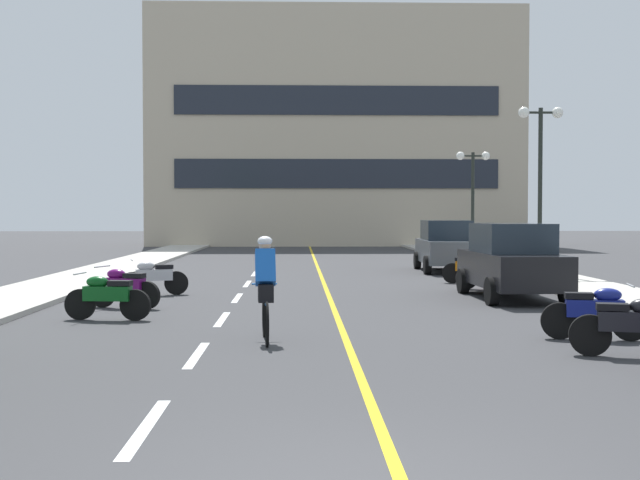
# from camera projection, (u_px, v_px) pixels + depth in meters

# --- Properties ---
(ground_plane) EXTENTS (140.00, 140.00, 0.00)m
(ground_plane) POSITION_uv_depth(u_px,v_px,m) (313.00, 276.00, 26.85)
(ground_plane) COLOR #38383A
(curb_left) EXTENTS (2.40, 72.00, 0.12)m
(curb_left) POSITION_uv_depth(u_px,v_px,m) (114.00, 268.00, 29.64)
(curb_left) COLOR #B7B2A8
(curb_left) RESTS_ON ground
(curb_right) EXTENTS (2.40, 72.00, 0.12)m
(curb_right) POSITION_uv_depth(u_px,v_px,m) (506.00, 268.00, 30.05)
(curb_right) COLOR #B7B2A8
(curb_right) RESTS_ON ground
(lane_dash_0) EXTENTS (0.14, 2.20, 0.01)m
(lane_dash_0) POSITION_uv_depth(u_px,v_px,m) (146.00, 427.00, 7.81)
(lane_dash_0) COLOR silver
(lane_dash_0) RESTS_ON ground
(lane_dash_1) EXTENTS (0.14, 2.20, 0.01)m
(lane_dash_1) POSITION_uv_depth(u_px,v_px,m) (197.00, 355.00, 11.81)
(lane_dash_1) COLOR silver
(lane_dash_1) RESTS_ON ground
(lane_dash_2) EXTENTS (0.14, 2.20, 0.01)m
(lane_dash_2) POSITION_uv_depth(u_px,v_px,m) (222.00, 319.00, 15.81)
(lane_dash_2) COLOR silver
(lane_dash_2) RESTS_ON ground
(lane_dash_3) EXTENTS (0.14, 2.20, 0.01)m
(lane_dash_3) POSITION_uv_depth(u_px,v_px,m) (237.00, 298.00, 19.80)
(lane_dash_3) COLOR silver
(lane_dash_3) RESTS_ON ground
(lane_dash_4) EXTENTS (0.14, 2.20, 0.01)m
(lane_dash_4) POSITION_uv_depth(u_px,v_px,m) (247.00, 284.00, 23.80)
(lane_dash_4) COLOR silver
(lane_dash_4) RESTS_ON ground
(lane_dash_5) EXTENTS (0.14, 2.20, 0.01)m
(lane_dash_5) POSITION_uv_depth(u_px,v_px,m) (254.00, 274.00, 27.80)
(lane_dash_5) COLOR silver
(lane_dash_5) RESTS_ON ground
(lane_dash_6) EXTENTS (0.14, 2.20, 0.01)m
(lane_dash_6) POSITION_uv_depth(u_px,v_px,m) (260.00, 266.00, 31.79)
(lane_dash_6) COLOR silver
(lane_dash_6) RESTS_ON ground
(lane_dash_7) EXTENTS (0.14, 2.20, 0.01)m
(lane_dash_7) POSITION_uv_depth(u_px,v_px,m) (264.00, 260.00, 35.79)
(lane_dash_7) COLOR silver
(lane_dash_7) RESTS_ON ground
(lane_dash_8) EXTENTS (0.14, 2.20, 0.01)m
(lane_dash_8) POSITION_uv_depth(u_px,v_px,m) (267.00, 256.00, 39.79)
(lane_dash_8) COLOR silver
(lane_dash_8) RESTS_ON ground
(lane_dash_9) EXTENTS (0.14, 2.20, 0.01)m
(lane_dash_9) POSITION_uv_depth(u_px,v_px,m) (270.00, 252.00, 43.78)
(lane_dash_9) COLOR silver
(lane_dash_9) RESTS_ON ground
(lane_dash_10) EXTENTS (0.14, 2.20, 0.01)m
(lane_dash_10) POSITION_uv_depth(u_px,v_px,m) (272.00, 249.00, 47.78)
(lane_dash_10) COLOR silver
(lane_dash_10) RESTS_ON ground
(lane_dash_11) EXTENTS (0.14, 2.20, 0.01)m
(lane_dash_11) POSITION_uv_depth(u_px,v_px,m) (274.00, 246.00, 51.77)
(lane_dash_11) COLOR silver
(lane_dash_11) RESTS_ON ground
(centre_line_yellow) EXTENTS (0.12, 66.00, 0.01)m
(centre_line_yellow) POSITION_uv_depth(u_px,v_px,m) (319.00, 270.00, 29.86)
(centre_line_yellow) COLOR gold
(centre_line_yellow) RESTS_ON ground
(office_building) EXTENTS (24.06, 6.68, 15.18)m
(office_building) POSITION_uv_depth(u_px,v_px,m) (335.00, 130.00, 53.92)
(office_building) COLOR #BCAD93
(office_building) RESTS_ON ground
(street_lamp_mid) EXTENTS (1.46, 0.36, 5.38)m
(street_lamp_mid) POSITION_uv_depth(u_px,v_px,m) (540.00, 153.00, 26.28)
(street_lamp_mid) COLOR black
(street_lamp_mid) RESTS_ON curb_right
(street_lamp_far) EXTENTS (1.46, 0.36, 4.61)m
(street_lamp_far) POSITION_uv_depth(u_px,v_px,m) (473.00, 179.00, 35.06)
(street_lamp_far) COLOR black
(street_lamp_far) RESTS_ON curb_right
(parked_car_near) EXTENTS (2.01, 4.24, 1.82)m
(parked_car_near) POSITION_uv_depth(u_px,v_px,m) (511.00, 261.00, 19.59)
(parked_car_near) COLOR black
(parked_car_near) RESTS_ON ground
(parked_car_mid) EXTENTS (2.01, 4.24, 1.82)m
(parked_car_mid) POSITION_uv_depth(u_px,v_px,m) (446.00, 246.00, 28.88)
(parked_car_mid) COLOR black
(parked_car_mid) RESTS_ON ground
(motorcycle_1) EXTENTS (1.67, 0.71, 0.92)m
(motorcycle_1) POSITION_uv_depth(u_px,v_px,m) (632.00, 325.00, 11.58)
(motorcycle_1) COLOR black
(motorcycle_1) RESTS_ON ground
(motorcycle_2) EXTENTS (1.68, 0.64, 0.92)m
(motorcycle_2) POSITION_uv_depth(u_px,v_px,m) (595.00, 311.00, 13.19)
(motorcycle_2) COLOR black
(motorcycle_2) RESTS_ON ground
(motorcycle_3) EXTENTS (1.70, 0.60, 0.92)m
(motorcycle_3) POSITION_uv_depth(u_px,v_px,m) (107.00, 296.00, 15.65)
(motorcycle_3) COLOR black
(motorcycle_3) RESTS_ON ground
(motorcycle_4) EXTENTS (1.64, 0.80, 0.92)m
(motorcycle_4) POSITION_uv_depth(u_px,v_px,m) (124.00, 287.00, 17.63)
(motorcycle_4) COLOR black
(motorcycle_4) RESTS_ON ground
(motorcycle_5) EXTENTS (1.67, 0.69, 0.92)m
(motorcycle_5) POSITION_uv_depth(u_px,v_px,m) (154.00, 277.00, 20.41)
(motorcycle_5) COLOR black
(motorcycle_5) RESTS_ON ground
(motorcycle_6) EXTENTS (1.70, 0.60, 0.92)m
(motorcycle_6) POSITION_uv_depth(u_px,v_px,m) (487.00, 272.00, 22.14)
(motorcycle_6) COLOR black
(motorcycle_6) RESTS_ON ground
(motorcycle_7) EXTENTS (1.65, 0.77, 0.92)m
(motorcycle_7) POSITION_uv_depth(u_px,v_px,m) (472.00, 268.00, 23.82)
(motorcycle_7) COLOR black
(motorcycle_7) RESTS_ON ground
(cyclist_rider) EXTENTS (0.42, 1.77, 1.71)m
(cyclist_rider) POSITION_uv_depth(u_px,v_px,m) (265.00, 286.00, 13.07)
(cyclist_rider) COLOR black
(cyclist_rider) RESTS_ON ground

